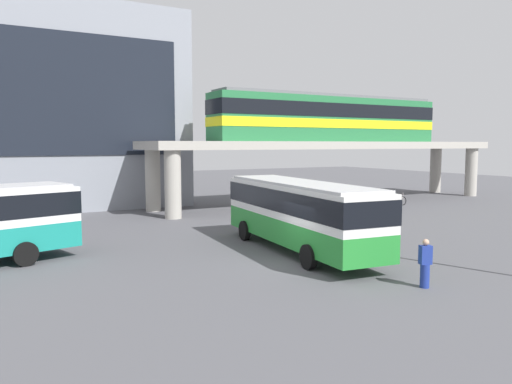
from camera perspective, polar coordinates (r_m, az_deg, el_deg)
name	(u,v)px	position (r m, az deg, el deg)	size (l,w,h in m)	color
ground_plane	(197,229)	(29.37, -6.73, -4.24)	(120.00, 120.00, 0.00)	#515156
elevated_platform	(333,150)	(42.70, 8.71, 4.71)	(32.20, 5.83, 5.13)	#ADA89E
train	(329,118)	(42.50, 8.32, 8.33)	(21.09, 2.96, 3.84)	#26723F
bus_main	(299,209)	(23.05, 4.92, -1.89)	(3.62, 11.24, 3.22)	#268C33
bicycle_silver	(398,201)	(41.95, 15.80, -1.00)	(1.79, 0.12, 1.04)	black
bicycle_brown	(315,213)	(33.69, 6.71, -2.37)	(1.70, 0.67, 1.04)	black
bicycle_blue	(312,210)	(35.15, 6.34, -2.04)	(1.68, 0.73, 1.04)	black
bicycle_orange	(286,216)	(32.16, 3.47, -2.72)	(1.78, 0.28, 1.04)	black
bicycle_green	(355,210)	(35.56, 11.14, -2.02)	(1.75, 0.49, 1.04)	black
bicycle_black	(365,202)	(40.47, 12.23, -1.14)	(1.65, 0.80, 1.04)	black
pedestrian_walking_across	(425,265)	(18.36, 18.64, -7.84)	(0.46, 0.37, 1.70)	navy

